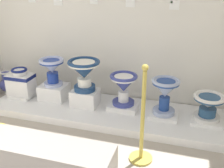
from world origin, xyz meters
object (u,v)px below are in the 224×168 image
object	(u,v)px
museum_bench	(45,162)
antique_toilet_rightmost	(124,85)
antique_toilet_broad_patterned	(21,82)
info_placard_fourth	(130,1)
plinth_block_rightmost	(123,106)
stanchion_post_near_right	(142,132)
plinth_block_central_ornate	(54,92)
antique_toilet_squat_floral	(84,71)
antique_toilet_leftmost	(165,91)
decorative_vase_spare	(7,83)
plinth_block_squat_floral	(85,98)
info_placard_fifth	(174,5)
info_placard_second	(58,0)
plinth_block_leftmost	(163,115)
antique_toilet_slender_white	(209,104)
plinth_block_broad_patterned	(23,95)
antique_toilet_central_ornate	(52,68)
plinth_block_slender_white	(206,120)

from	to	relation	value
museum_bench	antique_toilet_rightmost	bearing A→B (deg)	75.43
antique_toilet_rightmost	museum_bench	xyz separation A→B (m)	(-0.37, -1.41, -0.24)
antique_toilet_broad_patterned	info_placard_fourth	bearing A→B (deg)	16.99
plinth_block_rightmost	stanchion_post_near_right	size ratio (longest dim) A/B	0.37
plinth_block_central_ornate	plinth_block_rightmost	bearing A→B (deg)	-1.04
antique_toilet_broad_patterned	antique_toilet_squat_floral	size ratio (longest dim) A/B	0.92
plinth_block_rightmost	antique_toilet_broad_patterned	bearing A→B (deg)	-177.31
antique_toilet_leftmost	decorative_vase_spare	xyz separation A→B (m)	(-2.49, 0.24, -0.29)
plinth_block_squat_floral	antique_toilet_leftmost	world-z (taller)	antique_toilet_leftmost
plinth_block_central_ornate	info_placard_fifth	distance (m)	2.01
antique_toilet_broad_patterned	antique_toilet_leftmost	size ratio (longest dim) A/B	0.86
antique_toilet_leftmost	info_placard_second	bearing A→B (deg)	164.58
plinth_block_central_ornate	plinth_block_rightmost	xyz separation A→B (m)	(1.03, -0.02, -0.07)
stanchion_post_near_right	antique_toilet_squat_floral	bearing A→B (deg)	139.50
plinth_block_rightmost	antique_toilet_leftmost	size ratio (longest dim) A/B	0.85
plinth_block_leftmost	antique_toilet_slender_white	world-z (taller)	antique_toilet_slender_white
plinth_block_broad_patterned	plinth_block_central_ornate	size ratio (longest dim) A/B	0.85
plinth_block_rightmost	stanchion_post_near_right	bearing A→B (deg)	-64.26
antique_toilet_central_ornate	antique_toilet_slender_white	xyz separation A→B (m)	(2.09, -0.05, -0.22)
stanchion_post_near_right	info_placard_second	bearing A→B (deg)	139.89
antique_toilet_broad_patterned	plinth_block_central_ornate	bearing A→B (deg)	10.74
plinth_block_central_ornate	antique_toilet_rightmost	bearing A→B (deg)	-1.04
antique_toilet_squat_floral	plinth_block_rightmost	distance (m)	0.70
antique_toilet_leftmost	stanchion_post_near_right	xyz separation A→B (m)	(-0.13, -0.80, -0.12)
stanchion_post_near_right	plinth_block_squat_floral	bearing A→B (deg)	139.50
plinth_block_broad_patterned	info_placard_fifth	size ratio (longest dim) A/B	2.68
info_placard_fourth	plinth_block_leftmost	bearing A→B (deg)	-37.80
antique_toilet_broad_patterned	antique_toilet_squat_floral	world-z (taller)	antique_toilet_squat_floral
plinth_block_squat_floral	antique_toilet_central_ornate	bearing A→B (deg)	171.26
plinth_block_rightmost	antique_toilet_leftmost	world-z (taller)	antique_toilet_leftmost
plinth_block_rightmost	plinth_block_slender_white	size ratio (longest dim) A/B	1.06
plinth_block_broad_patterned	plinth_block_rightmost	world-z (taller)	plinth_block_rightmost
museum_bench	info_placard_fifth	bearing A→B (deg)	63.46
info_placard_fourth	decorative_vase_spare	world-z (taller)	info_placard_fourth
plinth_block_rightmost	antique_toilet_squat_floral	bearing A→B (deg)	-173.42
antique_toilet_squat_floral	stanchion_post_near_right	bearing A→B (deg)	-40.50
antique_toilet_squat_floral	antique_toilet_slender_white	size ratio (longest dim) A/B	1.15
plinth_block_squat_floral	decorative_vase_spare	size ratio (longest dim) A/B	0.99
plinth_block_central_ornate	plinth_block_leftmost	xyz separation A→B (m)	(1.57, -0.08, -0.08)
antique_toilet_central_ornate	plinth_block_squat_floral	bearing A→B (deg)	-8.74
plinth_block_central_ornate	decorative_vase_spare	world-z (taller)	decorative_vase_spare
plinth_block_central_ornate	info_placard_second	xyz separation A→B (m)	(-0.02, 0.36, 1.22)
antique_toilet_slender_white	info_placard_fourth	bearing A→B (deg)	158.98
info_placard_second	museum_bench	bearing A→B (deg)	-68.93
info_placard_second	stanchion_post_near_right	size ratio (longest dim) A/B	0.13
antique_toilet_squat_floral	decorative_vase_spare	world-z (taller)	antique_toilet_squat_floral
museum_bench	plinth_block_broad_patterned	bearing A→B (deg)	130.38
antique_toilet_broad_patterned	antique_toilet_slender_white	size ratio (longest dim) A/B	1.06
antique_toilet_slender_white	info_placard_fourth	world-z (taller)	info_placard_fourth
plinth_block_squat_floral	info_placard_second	world-z (taller)	info_placard_second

